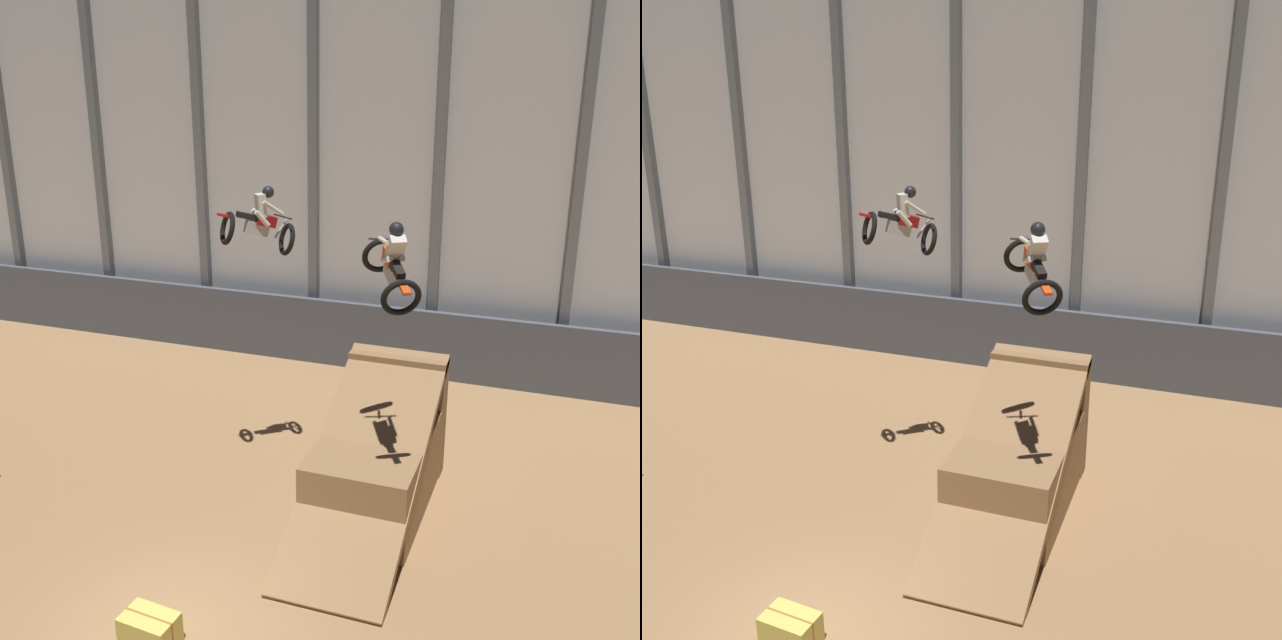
# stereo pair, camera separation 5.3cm
# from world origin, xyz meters

# --- Properties ---
(ground_plane) EXTENTS (60.00, 60.00, 0.00)m
(ground_plane) POSITION_xyz_m (0.00, 0.00, 0.00)
(ground_plane) COLOR #9E754C
(arena_back_wall) EXTENTS (32.00, 0.40, 12.33)m
(arena_back_wall) POSITION_xyz_m (-0.00, 12.78, 6.16)
(arena_back_wall) COLOR silver
(arena_back_wall) RESTS_ON ground_plane
(lower_barrier) EXTENTS (31.36, 0.20, 2.11)m
(lower_barrier) POSITION_xyz_m (0.00, 12.08, 1.05)
(lower_barrier) COLOR #474C56
(lower_barrier) RESTS_ON ground_plane
(dirt_ramp) EXTENTS (2.23, 5.64, 3.00)m
(dirt_ramp) POSITION_xyz_m (2.30, 5.14, 1.01)
(dirt_ramp) COLOR #966F48
(dirt_ramp) RESTS_ON ground_plane
(rider_bike_left_air) EXTENTS (1.71, 1.65, 1.61)m
(rider_bike_left_air) POSITION_xyz_m (-0.76, 6.03, 5.75)
(rider_bike_left_air) COLOR black
(rider_bike_right_air) EXTENTS (1.47, 1.81, 1.64)m
(rider_bike_right_air) POSITION_xyz_m (2.77, 3.87, 5.68)
(rider_bike_right_air) COLOR black
(hay_bale_trackside) EXTENTS (0.95, 0.67, 0.57)m
(hay_bale_trackside) POSITION_xyz_m (-0.10, -0.27, 0.28)
(hay_bale_trackside) COLOR #CCB751
(hay_bale_trackside) RESTS_ON ground_plane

